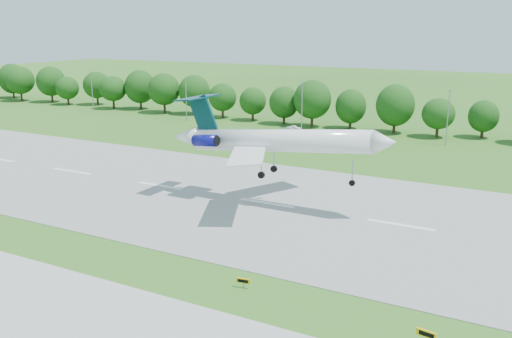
{
  "coord_description": "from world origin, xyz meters",
  "views": [
    {
      "loc": [
        37.37,
        -47.01,
        25.79
      ],
      "look_at": [
        1.91,
        18.0,
        7.12
      ],
      "focal_mm": 40.0,
      "sensor_mm": 36.0,
      "label": 1
    }
  ],
  "objects": [
    {
      "name": "tree_line",
      "position": [
        0.0,
        92.0,
        6.19
      ],
      "size": [
        288.4,
        8.4,
        10.4
      ],
      "color": "#382314",
      "rests_on": "ground"
    },
    {
      "name": "airliner",
      "position": [
        0.16,
        24.99,
        9.76
      ],
      "size": [
        35.38,
        25.78,
        11.31
      ],
      "rotation": [
        0.0,
        -0.08,
        0.01
      ],
      "color": "white",
      "rests_on": "ground"
    },
    {
      "name": "taxiway",
      "position": [
        0.0,
        -18.0,
        0.04
      ],
      "size": [
        400.0,
        23.0,
        0.08
      ],
      "primitive_type": "cube",
      "color": "#ADADA8",
      "rests_on": "ground"
    },
    {
      "name": "ground",
      "position": [
        0.0,
        0.0,
        0.0
      ],
      "size": [
        600.0,
        600.0,
        0.0
      ],
      "primitive_type": "plane",
      "color": "#245817",
      "rests_on": "ground"
    },
    {
      "name": "runway",
      "position": [
        0.0,
        25.0,
        0.04
      ],
      "size": [
        400.0,
        45.0,
        0.08
      ],
      "primitive_type": "cube",
      "color": "gray",
      "rests_on": "ground"
    },
    {
      "name": "light_poles",
      "position": [
        -2.5,
        82.0,
        6.34
      ],
      "size": [
        175.9,
        0.25,
        12.19
      ],
      "color": "gray",
      "rests_on": "ground"
    },
    {
      "name": "taxi_sign_right",
      "position": [
        29.44,
        -2.87,
        0.9
      ],
      "size": [
        1.75,
        0.48,
        1.22
      ],
      "rotation": [
        0.0,
        0.0,
        -0.16
      ],
      "color": "gray",
      "rests_on": "ground"
    },
    {
      "name": "service_vehicle_b",
      "position": [
        -22.64,
        80.84,
        0.6
      ],
      "size": [
        3.72,
        1.98,
        1.2
      ],
      "primitive_type": "imported",
      "rotation": [
        0.0,
        0.0,
        1.73
      ],
      "color": "silver",
      "rests_on": "ground"
    },
    {
      "name": "taxi_sign_centre",
      "position": [
        10.9,
        -1.13,
        0.77
      ],
      "size": [
        1.5,
        0.4,
        1.05
      ],
      "rotation": [
        0.0,
        0.0,
        0.16
      ],
      "color": "gray",
      "rests_on": "ground"
    },
    {
      "name": "service_vehicle_a",
      "position": [
        -22.26,
        82.5,
        0.58
      ],
      "size": [
        3.63,
        1.64,
        1.16
      ],
      "primitive_type": "imported",
      "rotation": [
        0.0,
        0.0,
        1.69
      ],
      "color": "silver",
      "rests_on": "ground"
    }
  ]
}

